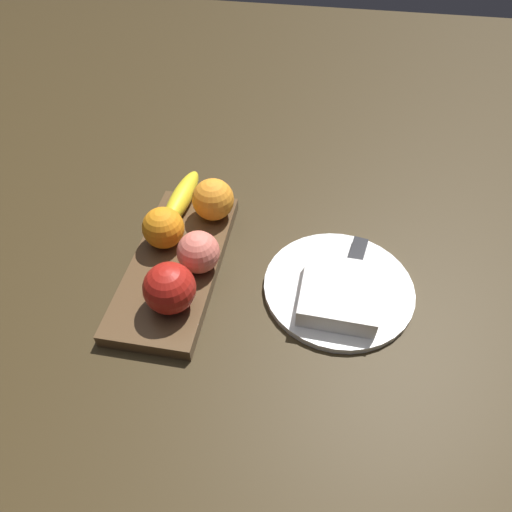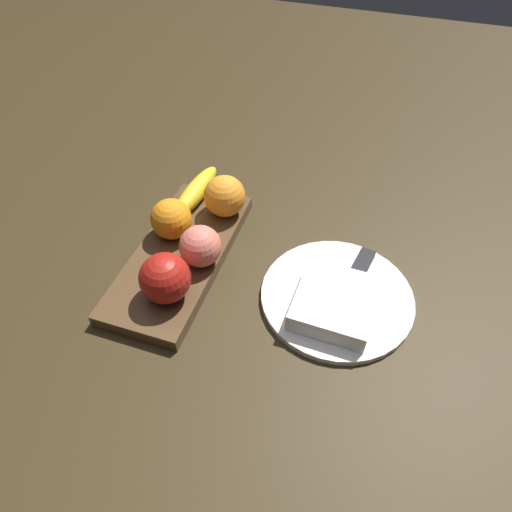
{
  "view_description": "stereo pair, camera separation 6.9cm",
  "coord_description": "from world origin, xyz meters",
  "px_view_note": "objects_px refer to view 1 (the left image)",
  "views": [
    {
      "loc": [
        0.51,
        0.24,
        0.56
      ],
      "look_at": [
        0.04,
        0.16,
        0.05
      ],
      "focal_mm": 32.14,
      "sensor_mm": 36.0,
      "label": 1
    },
    {
      "loc": [
        0.49,
        0.3,
        0.56
      ],
      "look_at": [
        0.04,
        0.16,
        0.05
      ],
      "focal_mm": 32.14,
      "sensor_mm": 36.0,
      "label": 2
    }
  ],
  "objects_px": {
    "banana": "(179,197)",
    "folded_napkin": "(339,293)",
    "dinner_plate": "(338,288)",
    "fruit_tray": "(177,263)",
    "peach": "(198,252)",
    "orange_near_banana": "(163,228)",
    "knife": "(353,266)",
    "orange_near_apple": "(213,200)",
    "apple": "(169,288)"
  },
  "relations": [
    {
      "from": "banana",
      "to": "folded_napkin",
      "type": "xyz_separation_m",
      "value": [
        0.16,
        0.29,
        -0.01
      ]
    },
    {
      "from": "banana",
      "to": "dinner_plate",
      "type": "bearing_deg",
      "value": 70.32
    },
    {
      "from": "fruit_tray",
      "to": "peach",
      "type": "distance_m",
      "value": 0.06
    },
    {
      "from": "orange_near_banana",
      "to": "folded_napkin",
      "type": "relative_size",
      "value": 0.56
    },
    {
      "from": "fruit_tray",
      "to": "orange_near_banana",
      "type": "height_order",
      "value": "orange_near_banana"
    },
    {
      "from": "fruit_tray",
      "to": "folded_napkin",
      "type": "height_order",
      "value": "folded_napkin"
    },
    {
      "from": "orange_near_banana",
      "to": "folded_napkin",
      "type": "height_order",
      "value": "orange_near_banana"
    },
    {
      "from": "fruit_tray",
      "to": "knife",
      "type": "height_order",
      "value": "same"
    },
    {
      "from": "orange_near_apple",
      "to": "orange_near_banana",
      "type": "distance_m",
      "value": 0.1
    },
    {
      "from": "banana",
      "to": "orange_near_apple",
      "type": "bearing_deg",
      "value": 80.21
    },
    {
      "from": "orange_near_apple",
      "to": "peach",
      "type": "distance_m",
      "value": 0.12
    },
    {
      "from": "folded_napkin",
      "to": "orange_near_apple",
      "type": "bearing_deg",
      "value": -122.12
    },
    {
      "from": "orange_near_apple",
      "to": "folded_napkin",
      "type": "bearing_deg",
      "value": 57.88
    },
    {
      "from": "banana",
      "to": "orange_near_banana",
      "type": "distance_m",
      "value": 0.1
    },
    {
      "from": "orange_near_apple",
      "to": "folded_napkin",
      "type": "xyz_separation_m",
      "value": [
        0.14,
        0.22,
        -0.03
      ]
    },
    {
      "from": "peach",
      "to": "dinner_plate",
      "type": "relative_size",
      "value": 0.28
    },
    {
      "from": "fruit_tray",
      "to": "folded_napkin",
      "type": "xyz_separation_m",
      "value": [
        0.03,
        0.26,
        0.01
      ]
    },
    {
      "from": "orange_near_banana",
      "to": "knife",
      "type": "relative_size",
      "value": 0.37
    },
    {
      "from": "fruit_tray",
      "to": "orange_near_banana",
      "type": "xyz_separation_m",
      "value": [
        -0.03,
        -0.03,
        0.05
      ]
    },
    {
      "from": "knife",
      "to": "banana",
      "type": "bearing_deg",
      "value": -95.33
    },
    {
      "from": "folded_napkin",
      "to": "peach",
      "type": "bearing_deg",
      "value": -95.01
    },
    {
      "from": "dinner_plate",
      "to": "apple",
      "type": "bearing_deg",
      "value": -69.51
    },
    {
      "from": "fruit_tray",
      "to": "folded_napkin",
      "type": "relative_size",
      "value": 2.71
    },
    {
      "from": "banana",
      "to": "knife",
      "type": "relative_size",
      "value": 0.84
    },
    {
      "from": "apple",
      "to": "peach",
      "type": "height_order",
      "value": "apple"
    },
    {
      "from": "banana",
      "to": "peach",
      "type": "height_order",
      "value": "peach"
    },
    {
      "from": "peach",
      "to": "knife",
      "type": "bearing_deg",
      "value": 102.01
    },
    {
      "from": "fruit_tray",
      "to": "orange_near_apple",
      "type": "distance_m",
      "value": 0.13
    },
    {
      "from": "fruit_tray",
      "to": "peach",
      "type": "height_order",
      "value": "peach"
    },
    {
      "from": "apple",
      "to": "orange_near_apple",
      "type": "xyz_separation_m",
      "value": [
        -0.2,
        0.01,
        -0.0
      ]
    },
    {
      "from": "dinner_plate",
      "to": "knife",
      "type": "distance_m",
      "value": 0.05
    },
    {
      "from": "orange_near_apple",
      "to": "knife",
      "type": "relative_size",
      "value": 0.4
    },
    {
      "from": "peach",
      "to": "banana",
      "type": "bearing_deg",
      "value": -152.04
    },
    {
      "from": "banana",
      "to": "knife",
      "type": "bearing_deg",
      "value": 78.38
    },
    {
      "from": "orange_near_apple",
      "to": "apple",
      "type": "bearing_deg",
      "value": -3.96
    },
    {
      "from": "orange_near_apple",
      "to": "dinner_plate",
      "type": "height_order",
      "value": "orange_near_apple"
    },
    {
      "from": "fruit_tray",
      "to": "knife",
      "type": "bearing_deg",
      "value": 98.22
    },
    {
      "from": "apple",
      "to": "folded_napkin",
      "type": "distance_m",
      "value": 0.25
    },
    {
      "from": "folded_napkin",
      "to": "fruit_tray",
      "type": "bearing_deg",
      "value": -96.36
    },
    {
      "from": "dinner_plate",
      "to": "banana",
      "type": "bearing_deg",
      "value": -113.78
    },
    {
      "from": "orange_near_banana",
      "to": "dinner_plate",
      "type": "relative_size",
      "value": 0.29
    },
    {
      "from": "fruit_tray",
      "to": "peach",
      "type": "xyz_separation_m",
      "value": [
        0.01,
        0.04,
        0.04
      ]
    },
    {
      "from": "banana",
      "to": "dinner_plate",
      "type": "relative_size",
      "value": 0.66
    },
    {
      "from": "apple",
      "to": "orange_near_banana",
      "type": "relative_size",
      "value": 1.11
    },
    {
      "from": "banana",
      "to": "peach",
      "type": "distance_m",
      "value": 0.16
    },
    {
      "from": "apple",
      "to": "orange_near_apple",
      "type": "relative_size",
      "value": 1.05
    },
    {
      "from": "banana",
      "to": "apple",
      "type": "bearing_deg",
      "value": 17.8
    },
    {
      "from": "fruit_tray",
      "to": "apple",
      "type": "relative_size",
      "value": 4.34
    },
    {
      "from": "orange_near_banana",
      "to": "fruit_tray",
      "type": "bearing_deg",
      "value": 40.2
    },
    {
      "from": "folded_napkin",
      "to": "knife",
      "type": "height_order",
      "value": "folded_napkin"
    }
  ]
}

